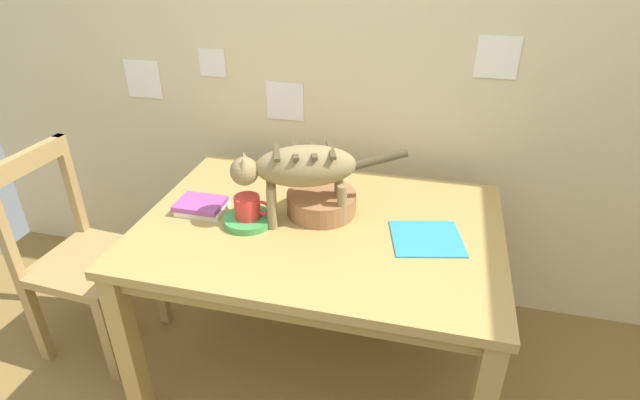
{
  "coord_description": "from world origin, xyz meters",
  "views": [
    {
      "loc": [
        0.32,
        -0.53,
        1.75
      ],
      "look_at": [
        -0.06,
        1.03,
        0.85
      ],
      "focal_mm": 28.23,
      "sensor_mm": 36.0,
      "label": 1
    }
  ],
  "objects_px": {
    "dining_table": "(320,242)",
    "book_stack": "(202,206)",
    "coffee_mug": "(248,207)",
    "wicker_basket": "(321,202)",
    "saucer_bowl": "(248,220)",
    "cat": "(300,169)",
    "magazine": "(427,239)",
    "wooden_chair_near": "(81,257)"
  },
  "relations": [
    {
      "from": "wicker_basket",
      "to": "saucer_bowl",
      "type": "bearing_deg",
      "value": -149.89
    },
    {
      "from": "cat",
      "to": "wooden_chair_near",
      "type": "bearing_deg",
      "value": 75.36
    },
    {
      "from": "cat",
      "to": "coffee_mug",
      "type": "bearing_deg",
      "value": 90.3
    },
    {
      "from": "cat",
      "to": "book_stack",
      "type": "relative_size",
      "value": 3.27
    },
    {
      "from": "cat",
      "to": "magazine",
      "type": "xyz_separation_m",
      "value": [
        0.47,
        -0.02,
        -0.21
      ]
    },
    {
      "from": "saucer_bowl",
      "to": "book_stack",
      "type": "xyz_separation_m",
      "value": [
        -0.21,
        0.04,
        0.01
      ]
    },
    {
      "from": "cat",
      "to": "wicker_basket",
      "type": "height_order",
      "value": "cat"
    },
    {
      "from": "magazine",
      "to": "dining_table",
      "type": "bearing_deg",
      "value": 164.88
    },
    {
      "from": "dining_table",
      "to": "cat",
      "type": "distance_m",
      "value": 0.31
    },
    {
      "from": "wicker_basket",
      "to": "dining_table",
      "type": "bearing_deg",
      "value": -79.81
    },
    {
      "from": "cat",
      "to": "book_stack",
      "type": "bearing_deg",
      "value": 74.31
    },
    {
      "from": "magazine",
      "to": "book_stack",
      "type": "height_order",
      "value": "book_stack"
    },
    {
      "from": "wicker_basket",
      "to": "book_stack",
      "type": "bearing_deg",
      "value": -167.41
    },
    {
      "from": "coffee_mug",
      "to": "wooden_chair_near",
      "type": "bearing_deg",
      "value": -179.13
    },
    {
      "from": "dining_table",
      "to": "book_stack",
      "type": "distance_m",
      "value": 0.48
    },
    {
      "from": "cat",
      "to": "saucer_bowl",
      "type": "bearing_deg",
      "value": 90.0
    },
    {
      "from": "coffee_mug",
      "to": "wicker_basket",
      "type": "relative_size",
      "value": 0.51
    },
    {
      "from": "dining_table",
      "to": "saucer_bowl",
      "type": "bearing_deg",
      "value": -166.41
    },
    {
      "from": "dining_table",
      "to": "wooden_chair_near",
      "type": "relative_size",
      "value": 1.43
    },
    {
      "from": "wicker_basket",
      "to": "wooden_chair_near",
      "type": "relative_size",
      "value": 0.29
    },
    {
      "from": "coffee_mug",
      "to": "book_stack",
      "type": "relative_size",
      "value": 0.73
    },
    {
      "from": "magazine",
      "to": "wicker_basket",
      "type": "relative_size",
      "value": 0.92
    },
    {
      "from": "cat",
      "to": "magazine",
      "type": "distance_m",
      "value": 0.52
    },
    {
      "from": "wooden_chair_near",
      "to": "cat",
      "type": "bearing_deg",
      "value": 98.5
    },
    {
      "from": "saucer_bowl",
      "to": "magazine",
      "type": "bearing_deg",
      "value": 4.24
    },
    {
      "from": "book_stack",
      "to": "wooden_chair_near",
      "type": "bearing_deg",
      "value": -174.75
    },
    {
      "from": "saucer_bowl",
      "to": "wicker_basket",
      "type": "bearing_deg",
      "value": 30.11
    },
    {
      "from": "dining_table",
      "to": "saucer_bowl",
      "type": "height_order",
      "value": "saucer_bowl"
    },
    {
      "from": "magazine",
      "to": "wicker_basket",
      "type": "bearing_deg",
      "value": 154.0
    },
    {
      "from": "dining_table",
      "to": "wicker_basket",
      "type": "relative_size",
      "value": 5.03
    },
    {
      "from": "dining_table",
      "to": "book_stack",
      "type": "height_order",
      "value": "book_stack"
    },
    {
      "from": "saucer_bowl",
      "to": "wicker_basket",
      "type": "relative_size",
      "value": 0.7
    },
    {
      "from": "saucer_bowl",
      "to": "wooden_chair_near",
      "type": "xyz_separation_m",
      "value": [
        -0.79,
        -0.01,
        -0.3
      ]
    },
    {
      "from": "coffee_mug",
      "to": "magazine",
      "type": "bearing_deg",
      "value": 4.26
    },
    {
      "from": "dining_table",
      "to": "book_stack",
      "type": "bearing_deg",
      "value": -177.34
    },
    {
      "from": "dining_table",
      "to": "coffee_mug",
      "type": "distance_m",
      "value": 0.31
    },
    {
      "from": "saucer_bowl",
      "to": "coffee_mug",
      "type": "height_order",
      "value": "coffee_mug"
    },
    {
      "from": "saucer_bowl",
      "to": "wooden_chair_near",
      "type": "bearing_deg",
      "value": -179.13
    },
    {
      "from": "saucer_bowl",
      "to": "coffee_mug",
      "type": "distance_m",
      "value": 0.06
    },
    {
      "from": "wooden_chair_near",
      "to": "saucer_bowl",
      "type": "bearing_deg",
      "value": 94.84
    },
    {
      "from": "coffee_mug",
      "to": "magazine",
      "type": "xyz_separation_m",
      "value": [
        0.66,
        0.05,
        -0.07
      ]
    },
    {
      "from": "dining_table",
      "to": "wicker_basket",
      "type": "distance_m",
      "value": 0.15
    }
  ]
}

